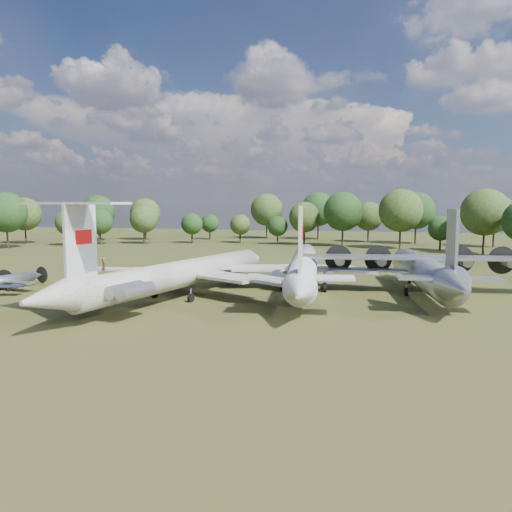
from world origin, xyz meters
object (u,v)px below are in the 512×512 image
(il62_airliner, at_px, (181,279))
(tu104_jet, at_px, (304,272))
(small_prop_northwest, at_px, (4,283))
(person_on_il62, at_px, (104,266))
(an12_transport, at_px, (424,276))

(il62_airliner, relative_size, tu104_jet, 0.98)
(il62_airliner, xyz_separation_m, small_prop_northwest, (-25.39, -1.04, -1.30))
(il62_airliner, height_order, small_prop_northwest, il62_airliner)
(small_prop_northwest, xyz_separation_m, person_on_il62, (22.45, -11.63, 4.46))
(il62_airliner, bearing_deg, person_on_il62, -90.00)
(an12_transport, relative_size, person_on_il62, 22.27)
(an12_transport, bearing_deg, small_prop_northwest, -177.19)
(il62_airliner, bearing_deg, an12_transport, 31.36)
(il62_airliner, bearing_deg, tu104_jet, 46.23)
(il62_airliner, distance_m, small_prop_northwest, 25.45)
(il62_airliner, xyz_separation_m, person_on_il62, (-2.94, -12.67, 3.15))
(small_prop_northwest, bearing_deg, il62_airliner, 15.45)
(an12_transport, relative_size, small_prop_northwest, 2.66)
(il62_airliner, xyz_separation_m, tu104_jet, (13.93, 9.09, 0.11))
(tu104_jet, bearing_deg, an12_transport, -5.58)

